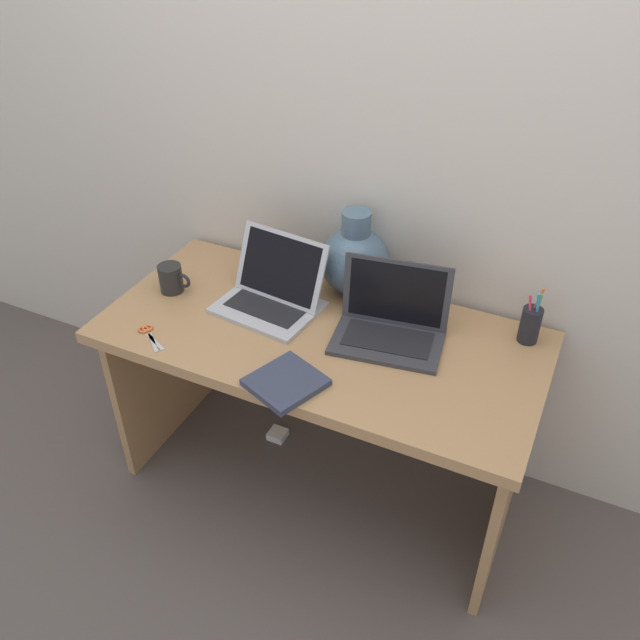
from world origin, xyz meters
The scene contains 11 objects.
ground_plane centered at (0.00, 0.00, 0.00)m, with size 6.00×6.00×0.00m, color #564C47.
back_wall centered at (0.00, 0.37, 1.20)m, with size 4.40×0.04×2.40m, color beige.
desk centered at (0.00, 0.00, 0.55)m, with size 1.41×0.67×0.70m.
laptop_left centered at (-0.21, 0.08, 0.76)m, with size 0.35×0.29×0.23m.
laptop_right centered at (0.20, 0.09, 0.77)m, with size 0.37×0.28×0.23m.
green_vase centered at (0.00, 0.27, 0.83)m, with size 0.23×0.23×0.30m.
notebook_stack centered at (0.02, -0.27, 0.71)m, with size 0.18×0.19×0.02m, color #33384C.
coffee_mug centered at (-0.56, 0.00, 0.75)m, with size 0.12×0.08×0.10m.
pen_cup centered at (0.60, 0.24, 0.77)m, with size 0.06×0.06×0.19m.
scissors centered at (-0.49, -0.24, 0.71)m, with size 0.14×0.11×0.01m.
power_brick centered at (-0.25, 0.12, 0.01)m, with size 0.07×0.07×0.03m, color white.
Camera 1 is at (0.71, -1.50, 1.98)m, focal length 37.10 mm.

